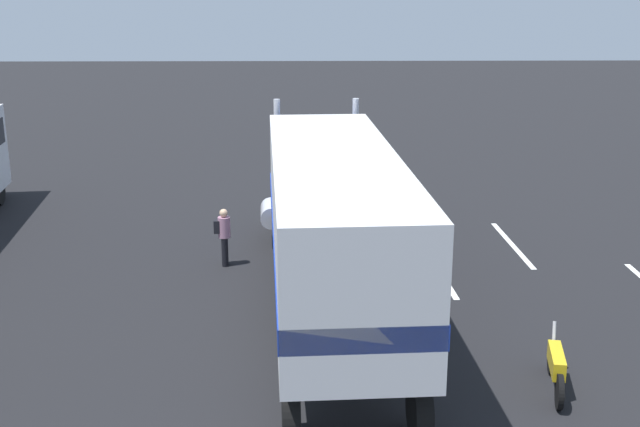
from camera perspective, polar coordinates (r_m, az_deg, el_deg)
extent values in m
plane|color=black|center=(24.36, -0.68, -2.04)|extent=(120.00, 120.00, 0.00)
cube|color=silver|center=(22.27, 8.43, -3.98)|extent=(4.40, 0.37, 0.01)
cube|color=silver|center=(24.79, 13.52, -2.17)|extent=(4.40, 0.28, 0.01)
cube|color=#193399|center=(25.00, -0.58, 2.48)|extent=(1.93, 2.59, 1.20)
cube|color=#193399|center=(23.34, -0.34, 2.76)|extent=(1.53, 2.57, 2.20)
cube|color=silver|center=(25.92, -0.70, 2.96)|extent=(0.19, 2.10, 1.08)
cube|color=#193399|center=(24.99, -0.58, 2.61)|extent=(1.93, 2.63, 0.36)
cylinder|color=silver|center=(22.62, -3.04, 3.87)|extent=(0.18, 0.18, 3.40)
cylinder|color=silver|center=(22.77, 2.52, 3.95)|extent=(0.18, 0.18, 3.40)
cube|color=silver|center=(17.07, 1.03, -0.32)|extent=(10.62, 3.14, 2.80)
cube|color=#193399|center=(17.19, 1.02, -1.66)|extent=(10.62, 3.18, 0.44)
cylinder|color=silver|center=(24.01, -3.50, 0.03)|extent=(1.33, 0.71, 0.64)
cylinder|color=black|center=(25.55, -3.07, 0.08)|extent=(1.11, 0.36, 1.10)
cylinder|color=black|center=(25.67, 1.84, 0.18)|extent=(1.11, 0.36, 1.10)
cylinder|color=black|center=(23.34, -2.97, -1.46)|extent=(1.11, 0.36, 1.10)
cylinder|color=black|center=(23.48, 2.41, -1.35)|extent=(1.11, 0.36, 1.10)
cylinder|color=black|center=(18.68, -2.66, -6.01)|extent=(1.11, 0.36, 1.10)
cylinder|color=black|center=(18.85, 4.08, -5.83)|extent=(1.11, 0.36, 1.10)
cylinder|color=black|center=(13.95, -2.08, -14.10)|extent=(1.11, 0.36, 1.10)
cylinder|color=black|center=(14.18, 7.10, -13.69)|extent=(1.11, 0.36, 1.10)
cylinder|color=black|center=(22.48, -6.78, -2.63)|extent=(0.18, 0.18, 0.82)
cylinder|color=black|center=(22.34, -6.79, -2.75)|extent=(0.18, 0.18, 0.82)
cylinder|color=#A5728C|center=(22.19, -6.84, -0.97)|extent=(0.34, 0.34, 0.58)
sphere|color=tan|center=(22.08, -6.88, 0.03)|extent=(0.23, 0.23, 0.23)
cube|color=black|center=(22.20, -7.36, -0.91)|extent=(0.27, 0.18, 0.36)
cylinder|color=black|center=(16.99, 16.16, -9.81)|extent=(0.67, 0.22, 0.66)
cylinder|color=black|center=(15.71, 16.69, -12.08)|extent=(0.67, 0.22, 0.66)
cube|color=gold|center=(16.23, 16.49, -10.02)|extent=(1.13, 0.45, 0.36)
cylinder|color=silver|center=(16.72, 16.32, -8.56)|extent=(0.29, 0.12, 0.69)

